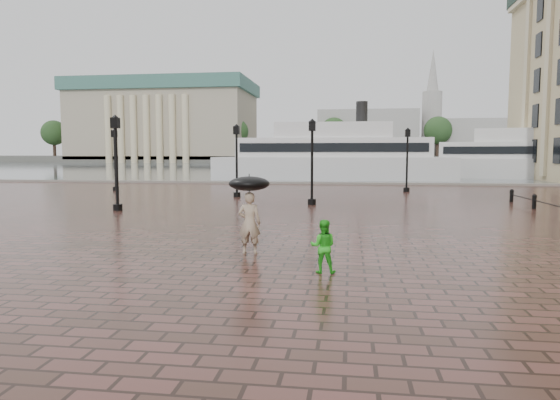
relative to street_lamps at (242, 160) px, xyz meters
name	(u,v)px	position (x,y,z in m)	size (l,w,h in m)	color
ground	(158,256)	(1.60, -17.60, -2.33)	(300.00, 300.00, 0.00)	#372119
harbour_water	(326,167)	(1.60, 74.40, -2.33)	(240.00, 240.00, 0.00)	#464F56
quay_edge	(294,184)	(1.60, 14.40, -2.33)	(80.00, 0.60, 0.30)	slate
far_shore	(336,159)	(1.60, 142.40, -1.33)	(300.00, 60.00, 2.00)	#4C4C47
museum	(165,119)	(-53.40, 127.01, 11.58)	(57.00, 32.50, 26.00)	gray
distant_skyline	(492,132)	(49.74, 132.40, 7.13)	(102.50, 22.00, 33.00)	#9F9C96
far_trees	(334,131)	(1.60, 120.40, 7.09)	(188.00, 8.00, 13.50)	#2D2119
street_lamps	(242,160)	(0.00, 0.00, 0.00)	(21.44, 14.44, 4.40)	black
adult_pedestrian	(249,223)	(3.94, -16.95, -1.48)	(0.61, 0.40, 1.69)	tan
child_pedestrian	(323,246)	(6.02, -18.83, -1.72)	(0.59, 0.46, 1.22)	green
ferry_near	(333,157)	(4.78, 22.28, 0.09)	(24.60, 6.35, 8.03)	silver
ferry_far	(527,158)	(25.75, 27.88, -0.08)	(23.37, 10.37, 7.45)	silver
umbrella	(249,184)	(3.94, -16.95, -0.42)	(1.10, 1.10, 1.14)	black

